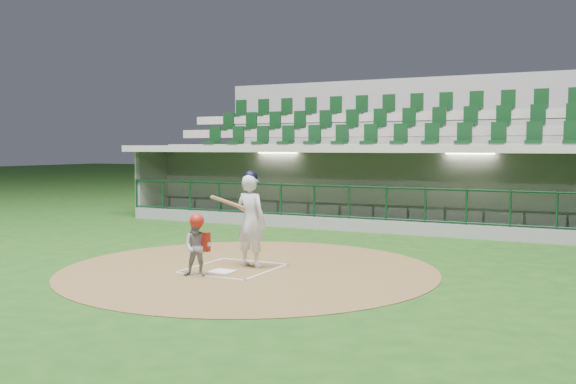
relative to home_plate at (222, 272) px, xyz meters
The scene contains 8 objects.
ground 0.70m from the home_plate, 90.00° to the left, with size 120.00×120.00×0.00m, color #194012.
dirt_circle 0.58m from the home_plate, 59.04° to the left, with size 7.20×7.20×0.01m, color brown.
home_plate is the anchor object (origin of this frame).
batter_box_chalk 0.40m from the home_plate, 90.00° to the left, with size 1.55×1.80×0.01m.
dugout_structure 8.58m from the home_plate, 88.96° to the left, with size 16.40×3.70×3.00m.
seating_deck 11.69m from the home_plate, 90.00° to the left, with size 17.00×6.72×5.15m.
batter 1.19m from the home_plate, 73.39° to the left, with size 0.89×0.90×1.88m.
catcher 0.77m from the home_plate, 112.36° to the right, with size 0.63×0.57×1.14m.
Camera 1 is at (6.36, -10.77, 2.34)m, focal length 40.00 mm.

